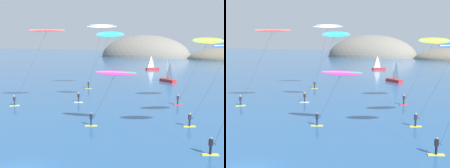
% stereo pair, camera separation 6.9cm
% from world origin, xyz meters
% --- Properties ---
extents(headland_island, '(130.98, 44.68, 29.23)m').
position_xyz_m(headland_island, '(-17.19, 164.16, 0.00)').
color(headland_island, slate).
rests_on(headland_island, ground).
extents(sailboat_near, '(5.44, 4.16, 5.70)m').
position_xyz_m(sailboat_near, '(-1.14, 55.35, 0.64)').
color(sailboat_near, '#B22323').
rests_on(sailboat_near, ground).
extents(sailboat_far, '(5.11, 4.65, 5.70)m').
position_xyz_m(sailboat_far, '(-12.71, 83.87, 0.64)').
color(sailboat_far, '#B22323').
rests_on(sailboat_far, ground).
extents(kitesurfer_cyan, '(8.39, 3.09, 11.92)m').
position_xyz_m(kitesurfer_cyan, '(-4.55, 25.88, 10.44)').
color(kitesurfer_cyan, silver).
rests_on(kitesurfer_cyan, ground).
extents(kitesurfer_magenta, '(6.41, 1.91, 6.93)m').
position_xyz_m(kitesurfer_magenta, '(1.86, 13.88, 6.10)').
color(kitesurfer_magenta, yellow).
rests_on(kitesurfer_magenta, ground).
extents(kitesurfer_red, '(8.52, 5.00, 12.24)m').
position_xyz_m(kitesurfer_red, '(-12.74, 20.41, 11.06)').
color(kitesurfer_red, yellow).
rests_on(kitesurfer_red, ground).
extents(kitesurfer_white, '(6.67, 3.91, 13.96)m').
position_xyz_m(kitesurfer_white, '(-11.91, 38.76, 12.69)').
color(kitesurfer_white, yellow).
rests_on(kitesurfer_white, ground).
extents(kitesurfer_lime, '(7.50, 5.06, 10.96)m').
position_xyz_m(kitesurfer_lime, '(10.35, 31.74, 9.76)').
color(kitesurfer_lime, red).
rests_on(kitesurfer_lime, ground).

